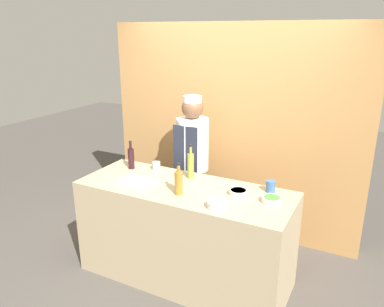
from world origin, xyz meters
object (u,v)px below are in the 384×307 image
object	(u,v)px
bottle_wine	(131,158)
cup_blue	(271,186)
cup_steel	(156,166)
cutting_board	(136,181)
bottle_oil	(191,165)
sauce_bowl_yellow	(217,204)
bottle_vinegar	(179,182)
chef_center	(192,164)
sauce_bowl_green	(272,199)
sauce_bowl_red	(238,192)

from	to	relation	value
bottle_wine	cup_blue	size ratio (longest dim) A/B	2.84
bottle_wine	cup_steel	bearing A→B (deg)	20.04
bottle_wine	cup_steel	distance (m)	0.27
cutting_board	bottle_wine	distance (m)	0.41
cutting_board	cup_steel	distance (m)	0.38
bottle_oil	cup_steel	size ratio (longest dim) A/B	4.05
sauce_bowl_yellow	bottle_wine	distance (m)	1.23
bottle_wine	bottle_vinegar	world-z (taller)	bottle_wine
chef_center	cup_blue	bearing A→B (deg)	-22.87
bottle_vinegar	sauce_bowl_green	bearing A→B (deg)	15.24
cutting_board	sauce_bowl_yellow	bearing A→B (deg)	-8.42
bottle_oil	sauce_bowl_yellow	bearing A→B (deg)	-44.06
sauce_bowl_yellow	bottle_vinegar	world-z (taller)	bottle_vinegar
cup_blue	cutting_board	bearing A→B (deg)	-162.72
sauce_bowl_yellow	cutting_board	bearing A→B (deg)	171.58
sauce_bowl_green	bottle_wine	size ratio (longest dim) A/B	0.56
cutting_board	bottle_vinegar	size ratio (longest dim) A/B	1.13
bottle_wine	cup_blue	world-z (taller)	bottle_wine
cup_steel	chef_center	size ratio (longest dim) A/B	0.05
sauce_bowl_green	bottle_vinegar	distance (m)	0.80
sauce_bowl_yellow	cutting_board	xyz separation A→B (m)	(-0.88, 0.13, -0.02)
cutting_board	chef_center	bearing A→B (deg)	76.54
sauce_bowl_green	chef_center	xyz separation A→B (m)	(-1.06, 0.62, -0.07)
sauce_bowl_green	cup_blue	world-z (taller)	cup_blue
cup_blue	bottle_vinegar	bearing A→B (deg)	-149.36
cup_steel	bottle_wine	bearing A→B (deg)	-159.96
cup_steel	chef_center	distance (m)	0.46
bottle_wine	chef_center	xyz separation A→B (m)	(0.45, 0.50, -0.16)
sauce_bowl_red	bottle_oil	xyz separation A→B (m)	(-0.55, 0.16, 0.11)
cup_blue	cup_steel	world-z (taller)	cup_blue
sauce_bowl_yellow	bottle_vinegar	xyz separation A→B (m)	(-0.40, 0.09, 0.08)
sauce_bowl_red	bottle_vinegar	xyz separation A→B (m)	(-0.47, -0.23, 0.09)
sauce_bowl_yellow	cup_blue	distance (m)	0.58
bottle_oil	chef_center	bearing A→B (deg)	115.37
cutting_board	cup_blue	size ratio (longest dim) A/B	3.12
bottle_oil	chef_center	world-z (taller)	chef_center
sauce_bowl_yellow	cutting_board	distance (m)	0.89
chef_center	cup_steel	bearing A→B (deg)	-116.98
sauce_bowl_green	cutting_board	world-z (taller)	sauce_bowl_green
bottle_wine	bottle_oil	world-z (taller)	bottle_oil
bottle_vinegar	bottle_oil	bearing A→B (deg)	102.20
sauce_bowl_red	sauce_bowl_yellow	bearing A→B (deg)	-101.38
cup_blue	cup_steel	bearing A→B (deg)	179.42
bottle_oil	cup_blue	size ratio (longest dim) A/B	3.24
sauce_bowl_green	cup_blue	bearing A→B (deg)	108.77
sauce_bowl_green	sauce_bowl_red	bearing A→B (deg)	176.22
sauce_bowl_yellow	chef_center	world-z (taller)	chef_center
bottle_vinegar	sauce_bowl_yellow	bearing A→B (deg)	-11.95
bottle_wine	cup_blue	distance (m)	1.45
sauce_bowl_yellow	bottle_wine	world-z (taller)	bottle_wine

